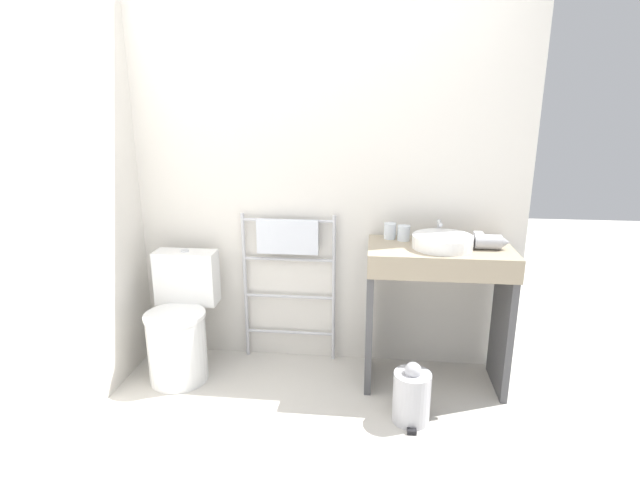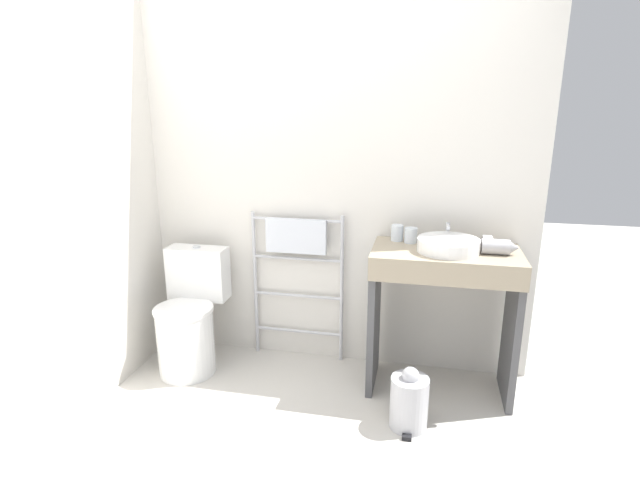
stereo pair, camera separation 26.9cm
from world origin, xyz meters
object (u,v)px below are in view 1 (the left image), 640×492
(cup_near_wall, at_px, (390,231))
(trash_bin, at_px, (412,396))
(cup_near_edge, at_px, (404,233))
(toilet, at_px, (180,327))
(towel_radiator, at_px, (288,256))
(hair_dryer, at_px, (489,241))
(sink_basin, at_px, (442,241))

(cup_near_wall, relative_size, trash_bin, 0.27)
(cup_near_wall, height_order, trash_bin, cup_near_wall)
(cup_near_edge, bearing_deg, cup_near_wall, 158.75)
(toilet, height_order, cup_near_edge, cup_near_edge)
(towel_radiator, relative_size, cup_near_edge, 11.07)
(towel_radiator, height_order, trash_bin, towel_radiator)
(cup_near_edge, xyz_separation_m, hair_dryer, (0.48, -0.13, -0.00))
(trash_bin, bearing_deg, sink_basin, 67.53)
(cup_near_wall, xyz_separation_m, trash_bin, (0.13, -0.57, -0.78))
(hair_dryer, bearing_deg, cup_near_edge, 165.08)
(towel_radiator, xyz_separation_m, cup_near_edge, (0.73, -0.09, 0.20))
(toilet, relative_size, cup_near_edge, 8.67)
(toilet, relative_size, trash_bin, 2.23)
(towel_radiator, distance_m, sink_basin, 1.00)
(cup_near_edge, height_order, trash_bin, cup_near_edge)
(cup_near_edge, bearing_deg, hair_dryer, -14.92)
(cup_near_wall, xyz_separation_m, hair_dryer, (0.56, -0.16, -0.01))
(cup_near_edge, xyz_separation_m, trash_bin, (0.05, -0.54, -0.78))
(toilet, height_order, towel_radiator, towel_radiator)
(toilet, bearing_deg, cup_near_wall, 9.90)
(cup_near_edge, bearing_deg, towel_radiator, 172.85)
(towel_radiator, distance_m, trash_bin, 1.16)
(toilet, height_order, trash_bin, toilet)
(sink_basin, bearing_deg, hair_dryer, 3.81)
(cup_near_wall, bearing_deg, towel_radiator, 174.74)
(towel_radiator, height_order, cup_near_wall, towel_radiator)
(sink_basin, distance_m, hair_dryer, 0.27)
(toilet, bearing_deg, towel_radiator, 23.75)
(hair_dryer, bearing_deg, toilet, -177.91)
(towel_radiator, bearing_deg, cup_near_edge, -7.15)
(cup_near_edge, relative_size, trash_bin, 0.26)
(towel_radiator, bearing_deg, sink_basin, -14.05)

